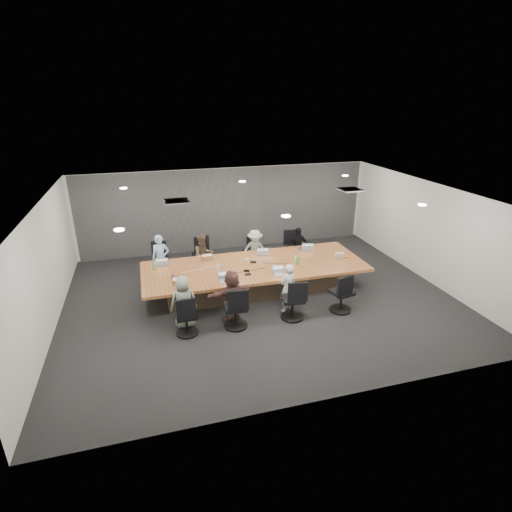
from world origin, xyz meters
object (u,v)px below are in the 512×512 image
object	(u,v)px
canvas_bag	(339,255)
person_4	(184,302)
bottle_green_right	(297,261)
person_0	(161,258)
chair_7	(342,295)
laptop_6	(281,275)
snack_packet	(346,256)
chair_2	(252,254)
stapler	(247,271)
person_1	(204,255)
laptop_1	(206,259)
person_6	(288,288)
laptop_5	(227,281)
conference_table	(255,277)
bottle_green_left	(154,266)
chair_3	(293,249)
chair_0	(161,263)
chair_1	(202,258)
laptop_2	(260,253)
chair_6	(293,302)
laptop_3	(304,248)
person_5	(232,295)
laptop_0	(162,263)
chair_4	(186,319)
laptop_4	(181,287)
mug_brown	(173,276)
person_2	(255,250)
chair_5	(235,310)
person_3	(297,246)

from	to	relation	value
canvas_bag	person_4	bearing A→B (deg)	-164.79
bottle_green_right	canvas_bag	size ratio (longest dim) A/B	0.94
person_0	chair_7	bearing A→B (deg)	-32.11
laptop_6	snack_packet	bearing A→B (deg)	26.43
chair_2	stapler	size ratio (longest dim) A/B	5.38
chair_7	bottle_green_right	world-z (taller)	bottle_green_right
chair_7	person_1	size ratio (longest dim) A/B	0.65
laptop_1	person_6	distance (m)	2.71
laptop_5	conference_table	bearing A→B (deg)	50.23
bottle_green_left	snack_packet	world-z (taller)	bottle_green_left
chair_7	bottle_green_right	distance (m)	1.62
chair_3	stapler	world-z (taller)	stapler
conference_table	bottle_green_left	distance (m)	2.72
chair_0	chair_1	distance (m)	1.23
chair_0	laptop_2	bearing A→B (deg)	165.68
chair_0	person_4	xyz separation A→B (m)	(0.35, -3.05, 0.22)
chair_6	snack_packet	size ratio (longest dim) A/B	4.61
person_4	chair_7	bearing A→B (deg)	172.66
laptop_3	person_5	xyz separation A→B (m)	(-2.72, -2.15, -0.11)
laptop_5	bottle_green_left	xyz separation A→B (m)	(-1.70, 1.24, 0.10)
person_1	stapler	world-z (taller)	person_1
laptop_5	person_6	world-z (taller)	person_6
conference_table	person_4	world-z (taller)	person_4
laptop_0	person_1	bearing A→B (deg)	-155.35
chair_1	laptop_6	xyz separation A→B (m)	(1.65, -2.50, 0.32)
chair_0	snack_packet	bearing A→B (deg)	163.45
person_6	bottle_green_left	size ratio (longest dim) A/B	5.66
chair_1	bottle_green_left	world-z (taller)	bottle_green_left
chair_0	laptop_3	distance (m)	4.30
chair_6	stapler	xyz separation A→B (m)	(-0.78, 1.35, 0.33)
chair_0	chair_4	bearing A→B (deg)	99.34
laptop_4	stapler	world-z (taller)	stapler
canvas_bag	chair_1	bearing A→B (deg)	153.61
chair_6	laptop_5	distance (m)	1.70
chair_1	chair_3	bearing A→B (deg)	169.85
mug_brown	laptop_1	bearing A→B (deg)	45.53
chair_7	person_2	world-z (taller)	person_2
chair_1	chair_7	world-z (taller)	chair_1
laptop_4	person_0	bearing A→B (deg)	104.93
laptop_5	canvas_bag	bearing A→B (deg)	21.50
laptop_0	person_4	xyz separation A→B (m)	(0.35, -2.15, -0.12)
chair_5	chair_3	bearing A→B (deg)	57.09
laptop_6	bottle_green_right	xyz separation A→B (m)	(0.66, 0.52, 0.11)
person_2	canvas_bag	size ratio (longest dim) A/B	4.95
chair_0	mug_brown	size ratio (longest dim) A/B	7.28
person_5	person_3	bearing A→B (deg)	-148.05
bottle_green_right	mug_brown	world-z (taller)	bottle_green_right
chair_1	stapler	size ratio (longest dim) A/B	6.09
chair_0	stapler	size ratio (longest dim) A/B	5.75
chair_5	person_1	world-z (taller)	person_1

